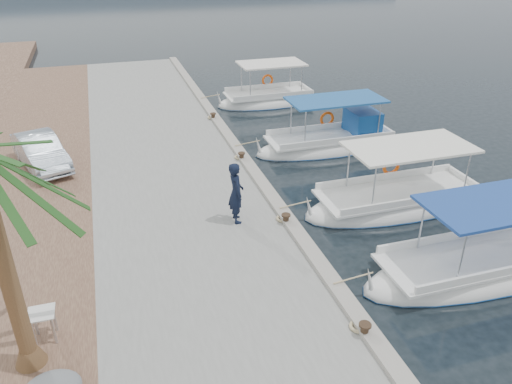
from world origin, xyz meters
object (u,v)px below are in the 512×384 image
Objects in this scene: fishing_caique_c at (397,203)px; fishing_caique_e at (268,101)px; fisherman at (236,193)px; parked_car at (40,151)px; fishing_caique_d at (332,144)px; fishing_caique_b at (485,268)px.

fishing_caique_c is 1.19× the size of fishing_caique_e.
fisherman reaches higher than parked_car.
fisherman reaches higher than fishing_caique_e.
fishing_caique_d and fishing_caique_e have the same top height.
fisherman is at bearing -64.60° from parked_car.
fishing_caique_c reaches higher than parked_car.
fishing_caique_d is (0.04, 5.47, 0.07)m from fishing_caique_c.
fishing_caique_b is 1.30× the size of fishing_caique_e.
fisherman is (-5.81, -5.56, 1.27)m from fishing_caique_d.
fishing_caique_d reaches higher than parked_car.
fishing_caique_b and fishing_caique_c have the same top height.
fishing_caique_b is 2.02× the size of parked_car.
fishing_caique_b is 4.03m from fishing_caique_c.
fisherman is (-6.10, 3.92, 1.34)m from fishing_caique_b.
fishing_caique_e is (-0.88, 16.46, 0.00)m from fishing_caique_b.
fisherman is (-5.22, -12.53, 1.34)m from fishing_caique_e.
fishing_caique_c is (-0.33, 4.01, 0.00)m from fishing_caique_b.
fishing_caique_d is at bearing 91.75° from fishing_caique_b.
fisherman is at bearing -179.11° from fishing_caique_c.
fishing_caique_c is 1.84× the size of parked_car.
fishing_caique_c is 1.02× the size of fishing_caique_d.
fishing_caique_d is at bearing -85.21° from fishing_caique_e.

